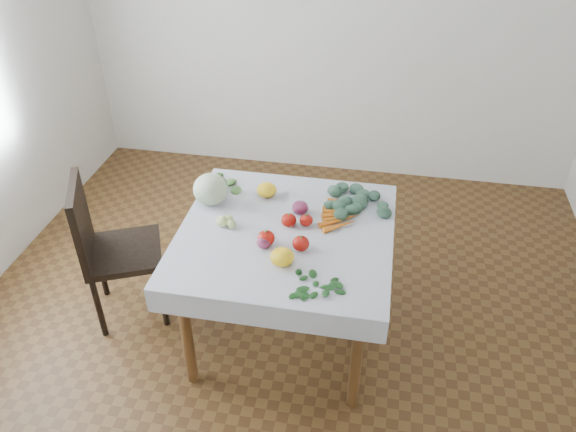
{
  "coord_description": "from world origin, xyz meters",
  "views": [
    {
      "loc": [
        0.45,
        -2.33,
        2.53
      ],
      "look_at": [
        0.0,
        0.05,
        0.82
      ],
      "focal_mm": 35.0,
      "sensor_mm": 36.0,
      "label": 1
    }
  ],
  "objects_px": {
    "heirloom_back": "(267,190)",
    "carrot_bunch": "(341,213)",
    "table": "(286,246)",
    "chair": "(106,243)",
    "cabbage": "(211,189)"
  },
  "relations": [
    {
      "from": "cabbage",
      "to": "heirloom_back",
      "type": "distance_m",
      "value": 0.32
    },
    {
      "from": "chair",
      "to": "heirloom_back",
      "type": "bearing_deg",
      "value": 20.73
    },
    {
      "from": "heirloom_back",
      "to": "carrot_bunch",
      "type": "xyz_separation_m",
      "value": [
        0.44,
        -0.12,
        -0.02
      ]
    },
    {
      "from": "table",
      "to": "heirloom_back",
      "type": "xyz_separation_m",
      "value": [
        -0.17,
        0.32,
        0.14
      ]
    },
    {
      "from": "chair",
      "to": "cabbage",
      "type": "relative_size",
      "value": 4.79
    },
    {
      "from": "table",
      "to": "chair",
      "type": "distance_m",
      "value": 1.06
    },
    {
      "from": "table",
      "to": "chair",
      "type": "xyz_separation_m",
      "value": [
        -1.05,
        -0.02,
        -0.11
      ]
    },
    {
      "from": "table",
      "to": "cabbage",
      "type": "xyz_separation_m",
      "value": [
        -0.46,
        0.19,
        0.19
      ]
    },
    {
      "from": "chair",
      "to": "heirloom_back",
      "type": "relative_size",
      "value": 8.17
    },
    {
      "from": "table",
      "to": "cabbage",
      "type": "height_order",
      "value": "cabbage"
    },
    {
      "from": "chair",
      "to": "cabbage",
      "type": "height_order",
      "value": "chair"
    },
    {
      "from": "chair",
      "to": "carrot_bunch",
      "type": "height_order",
      "value": "chair"
    },
    {
      "from": "cabbage",
      "to": "chair",
      "type": "bearing_deg",
      "value": -160.31
    },
    {
      "from": "table",
      "to": "carrot_bunch",
      "type": "distance_m",
      "value": 0.36
    },
    {
      "from": "table",
      "to": "cabbage",
      "type": "bearing_deg",
      "value": 157.36
    }
  ]
}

